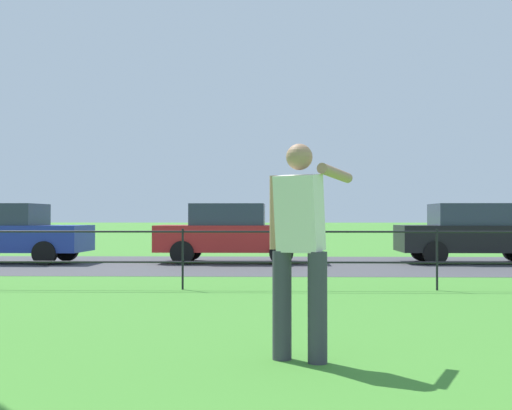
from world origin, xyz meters
TOP-DOWN VIEW (x-y plane):
  - street_strip at (0.00, 17.24)m, footprint 80.00×6.83m
  - park_fence at (0.00, 11.46)m, footprint 33.26×0.04m
  - person_thrower at (-2.42, 6.04)m, footprint 0.74×0.70m
  - car_blue_far_left at (-9.59, 17.71)m, footprint 4.05×1.91m
  - car_red_far_right at (-3.76, 17.98)m, footprint 4.01×1.83m
  - car_black_right at (2.54, 18.00)m, footprint 4.01×1.84m

SIDE VIEW (x-z plane):
  - street_strip at x=0.00m, z-range 0.00..0.01m
  - park_fence at x=0.00m, z-range 0.17..1.17m
  - car_blue_far_left at x=-9.59m, z-range 0.01..1.55m
  - car_red_far_right at x=-3.76m, z-range 0.01..1.55m
  - car_black_right at x=2.54m, z-range 0.01..1.55m
  - person_thrower at x=-2.42m, z-range 0.08..1.87m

